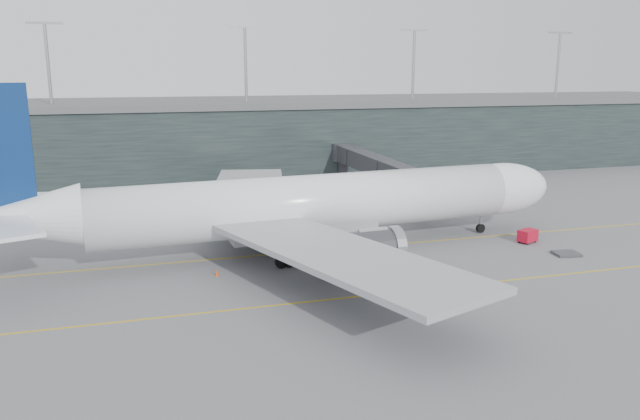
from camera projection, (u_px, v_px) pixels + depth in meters
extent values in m
plane|color=#5B5C60|center=(276.00, 245.00, 77.67)|extent=(320.00, 320.00, 0.00)
cube|color=gold|center=(284.00, 253.00, 73.93)|extent=(160.00, 0.25, 0.02)
cube|color=gold|center=(322.00, 300.00, 58.96)|extent=(160.00, 0.25, 0.02)
cube|color=gold|center=(280.00, 209.00, 97.76)|extent=(0.25, 60.00, 0.02)
cube|color=black|center=(216.00, 139.00, 130.38)|extent=(240.00, 35.00, 14.00)
cube|color=#505254|center=(214.00, 103.00, 128.71)|extent=(240.00, 36.00, 1.20)
cylinder|color=#9E9EA3|center=(48.00, 65.00, 109.43)|extent=(0.60, 0.60, 14.00)
cylinder|color=#9E9EA3|center=(246.00, 66.00, 119.10)|extent=(0.60, 0.60, 14.00)
cylinder|color=#9E9EA3|center=(413.00, 66.00, 128.77)|extent=(0.60, 0.60, 14.00)
cylinder|color=#9E9EA3|center=(558.00, 66.00, 138.43)|extent=(0.60, 0.60, 14.00)
cylinder|color=white|center=(310.00, 203.00, 73.85)|extent=(50.87, 10.37, 6.81)
ellipsoid|color=white|center=(500.00, 189.00, 83.04)|extent=(14.75, 7.80, 6.81)
cone|color=white|center=(19.00, 219.00, 62.98)|extent=(12.51, 7.38, 6.54)
cube|color=#97989F|center=(302.00, 226.00, 74.05)|extent=(17.92, 6.72, 2.20)
cube|color=black|center=(526.00, 179.00, 84.23)|extent=(2.64, 3.46, 0.88)
cube|color=#97989F|center=(339.00, 254.00, 57.41)|extent=(20.21, 33.31, 0.60)
cylinder|color=#3A3A3F|center=(363.00, 249.00, 65.72)|extent=(7.94, 4.38, 3.84)
cube|color=#97989F|center=(248.00, 189.00, 88.52)|extent=(16.26, 33.20, 0.60)
cylinder|color=#3A3A3F|center=(300.00, 208.00, 84.78)|extent=(7.94, 4.38, 3.84)
cube|color=white|center=(12.00, 203.00, 68.00)|extent=(7.81, 10.85, 0.38)
cylinder|color=black|center=(480.00, 228.00, 83.26)|extent=(1.24, 0.52, 1.21)
cylinder|color=#9E9EA3|center=(481.00, 222.00, 83.07)|extent=(0.33, 0.33, 2.86)
cylinder|color=black|center=(289.00, 261.00, 68.66)|extent=(1.46, 0.65, 1.43)
cylinder|color=black|center=(263.00, 237.00, 78.29)|extent=(1.46, 0.65, 1.43)
cube|color=#2F3034|center=(433.00, 188.00, 84.17)|extent=(3.67, 4.13, 3.20)
cube|color=#2F3034|center=(405.00, 176.00, 93.05)|extent=(2.92, 14.87, 2.86)
cube|color=#2F3034|center=(369.00, 163.00, 106.97)|extent=(3.20, 14.87, 2.97)
cube|color=#2F3034|center=(342.00, 152.00, 120.89)|extent=(3.49, 14.87, 3.09)
cylinder|color=#9E9EA3|center=(402.00, 199.00, 94.58)|extent=(0.57, 0.57, 4.34)
cube|color=#3A3A3F|center=(401.00, 210.00, 94.97)|extent=(2.29, 1.72, 0.80)
cylinder|color=#2F3034|center=(342.00, 152.00, 120.41)|extent=(4.57, 4.57, 3.43)
cylinder|color=#2F3034|center=(342.00, 171.00, 121.22)|extent=(2.06, 2.06, 4.12)
cube|color=#B70D23|center=(528.00, 235.00, 78.41)|extent=(2.83, 2.36, 1.43)
cylinder|color=black|center=(527.00, 243.00, 77.61)|extent=(0.47, 0.32, 0.44)
cylinder|color=black|center=(535.00, 241.00, 78.69)|extent=(0.47, 0.32, 0.44)
cylinder|color=black|center=(519.00, 241.00, 78.44)|extent=(0.47, 0.32, 0.44)
cylinder|color=black|center=(527.00, 239.00, 79.53)|extent=(0.47, 0.32, 0.44)
cube|color=#38393D|center=(566.00, 253.00, 73.36)|extent=(3.17, 2.68, 0.29)
cube|color=#3A3A3F|center=(234.00, 225.00, 87.03)|extent=(1.91, 1.60, 0.18)
cube|color=#ADB3B9|center=(234.00, 219.00, 86.86)|extent=(1.55, 1.48, 1.32)
cube|color=navy|center=(234.00, 215.00, 86.71)|extent=(1.60, 1.52, 0.07)
cube|color=#3A3A3F|center=(249.00, 221.00, 89.01)|extent=(2.36, 1.94, 0.22)
cube|color=#AEB3BA|center=(249.00, 214.00, 88.79)|extent=(1.90, 1.80, 1.67)
cube|color=navy|center=(249.00, 208.00, 88.59)|extent=(1.96, 1.86, 0.09)
cube|color=#3A3A3F|center=(253.00, 223.00, 87.72)|extent=(2.23, 1.92, 0.20)
cube|color=silver|center=(253.00, 217.00, 87.53)|extent=(1.82, 1.75, 1.47)
cube|color=navy|center=(252.00, 212.00, 87.36)|extent=(1.88, 1.81, 0.08)
cone|color=orange|center=(521.00, 232.00, 82.54)|extent=(0.45, 0.45, 0.71)
cone|color=#FD5B0E|center=(416.00, 287.00, 61.69)|extent=(0.40, 0.40, 0.63)
cone|color=#E6500C|center=(330.00, 216.00, 91.32)|extent=(0.43, 0.43, 0.68)
cone|color=#D0430B|center=(217.00, 273.00, 65.86)|extent=(0.46, 0.46, 0.73)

